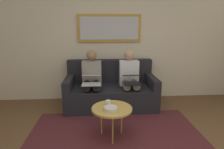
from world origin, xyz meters
name	(u,v)px	position (x,y,z in m)	size (l,w,h in m)	color
wall_rear	(109,40)	(0.00, -2.60, 1.30)	(6.00, 0.12, 2.60)	beige
area_rug	(116,138)	(0.00, -0.85, 0.00)	(2.60, 1.80, 0.01)	#4C1E23
couch	(111,90)	(0.00, -2.12, 0.31)	(1.78, 0.90, 0.90)	black
framed_mirror	(109,28)	(0.00, -2.51, 1.55)	(1.32, 0.05, 0.56)	#B7892D
coffee_table	(112,109)	(0.06, -0.90, 0.44)	(0.58, 0.58, 0.47)	tan
cup	(108,103)	(0.11, -0.97, 0.50)	(0.07, 0.07, 0.09)	silver
bowl	(111,109)	(0.08, -0.82, 0.48)	(0.19, 0.19, 0.05)	beige
person_left	(130,77)	(-0.37, -2.05, 0.61)	(0.38, 0.58, 1.14)	silver
laptop_black	(132,79)	(-0.37, -1.81, 0.63)	(0.32, 0.37, 0.15)	black
person_right	(92,78)	(0.37, -2.05, 0.61)	(0.38, 0.58, 1.14)	gray
laptop_silver	(91,80)	(0.37, -1.82, 0.63)	(0.34, 0.38, 0.17)	silver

